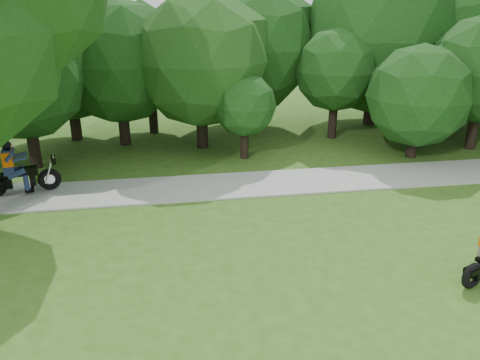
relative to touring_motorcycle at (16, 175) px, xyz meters
name	(u,v)px	position (x,y,z in m)	size (l,w,h in m)	color
ground	(462,339)	(9.68, -8.27, -0.69)	(100.00, 100.00, 0.00)	#355D1A
walkway	(321,180)	(9.68, -0.27, -0.66)	(60.00, 2.20, 0.06)	#ABABA6
tree_line	(314,52)	(11.23, 5.99, 2.88)	(40.21, 11.62, 7.65)	black
touring_motorcycle	(16,175)	(0.00, 0.00, 0.00)	(2.25, 1.05, 1.74)	black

